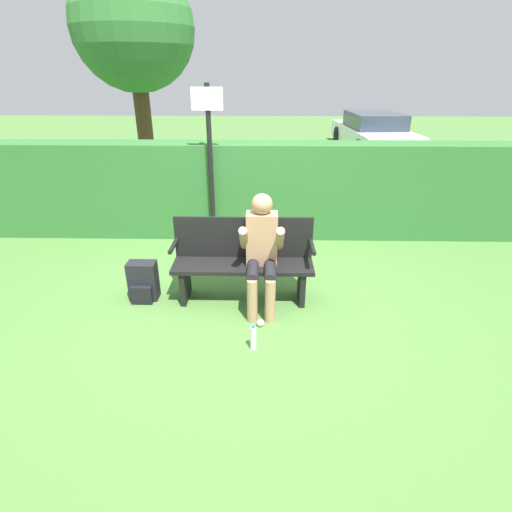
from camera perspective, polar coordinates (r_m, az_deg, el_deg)
ground_plane at (r=4.72m, az=-1.81°, el=-6.09°), size 40.00×40.00×0.00m
hedge_back at (r=6.32m, az=-0.96°, el=9.37°), size 12.00×0.55×1.45m
park_bench at (r=4.55m, az=-1.84°, el=-0.53°), size 1.58×0.43×0.94m
person_seated at (r=4.32m, az=0.82°, el=1.21°), size 0.48×0.66×1.26m
backpack at (r=4.79m, az=-15.82°, el=-3.60°), size 0.32×0.26×0.46m
water_bottle at (r=3.88m, az=-0.39°, el=-11.61°), size 0.06×0.06×0.27m
signpost at (r=5.87m, az=-6.59°, el=14.18°), size 0.43×0.09×2.28m
parked_car at (r=14.09m, az=16.36°, el=16.57°), size 2.01×4.66×1.18m
tree at (r=9.84m, az=-17.10°, el=28.56°), size 2.55×2.55×4.50m
litter_crumple at (r=4.23m, az=0.63°, el=-9.54°), size 0.08×0.08×0.08m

